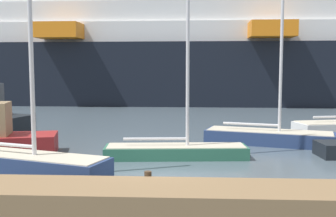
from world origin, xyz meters
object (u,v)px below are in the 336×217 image
(cruise_ship, at_px, (168,51))
(sailboat_0, at_px, (23,161))
(sailboat_2, at_px, (269,135))
(sailboat_3, at_px, (176,145))

(cruise_ship, bearing_deg, sailboat_0, -94.43)
(sailboat_2, relative_size, sailboat_3, 0.85)
(sailboat_2, height_order, cruise_ship, cruise_ship)
(sailboat_0, distance_m, sailboat_3, 6.90)
(sailboat_2, bearing_deg, sailboat_0, -129.09)
(sailboat_3, relative_size, cruise_ship, 0.10)
(sailboat_2, distance_m, sailboat_3, 6.34)
(sailboat_0, distance_m, cruise_ship, 39.06)
(sailboat_0, height_order, sailboat_2, sailboat_2)
(sailboat_0, bearing_deg, cruise_ship, 102.81)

